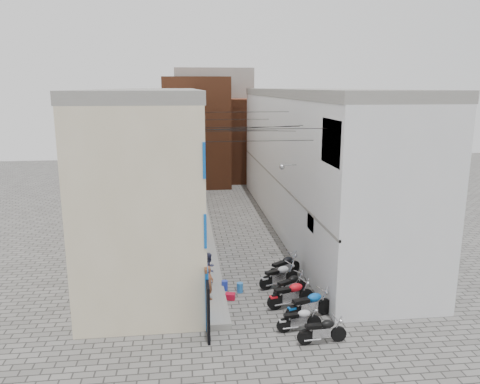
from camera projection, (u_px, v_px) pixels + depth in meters
name	position (u px, v px, depth m)	size (l,w,h in m)	color
ground	(273.00, 327.00, 18.15)	(90.00, 90.00, 0.00)	#5D5B57
plinth	(204.00, 228.00, 30.47)	(0.90, 26.00, 0.25)	gray
building_left	(156.00, 163.00, 29.11)	(5.10, 27.00, 9.00)	beige
building_right	(312.00, 160.00, 30.33)	(5.94, 26.00, 9.00)	silver
building_far_brick_left	(197.00, 132.00, 43.93)	(6.00, 6.00, 10.00)	brown
building_far_brick_right	(246.00, 139.00, 46.67)	(5.00, 6.00, 8.00)	brown
building_far_concrete	(214.00, 122.00, 49.86)	(8.00, 5.00, 11.00)	gray
far_shopfront	(221.00, 176.00, 42.29)	(2.00, 0.30, 2.40)	black
overhead_wires	(247.00, 127.00, 23.98)	(5.80, 13.02, 1.32)	black
motorcycle_a	(322.00, 329.00, 16.93)	(0.59, 1.86, 1.07)	black
motorcycle_b	(299.00, 318.00, 17.79)	(0.56, 1.77, 1.03)	#AFB0B4
motorcycle_c	(309.00, 304.00, 18.75)	(0.68, 2.17, 1.25)	#0A4FA4
motorcycle_d	(291.00, 293.00, 19.72)	(0.68, 2.15, 1.24)	red
motorcycle_e	(290.00, 284.00, 20.75)	(0.61, 1.92, 1.11)	black
motorcycle_f	(279.00, 275.00, 21.73)	(0.65, 2.05, 1.19)	#99999D
motorcycle_g	(284.00, 266.00, 22.72)	(0.68, 2.17, 1.25)	black
person_a	(209.00, 283.00, 19.68)	(0.58, 0.38, 1.58)	brown
person_b	(209.00, 269.00, 21.33)	(0.74, 0.58, 1.53)	#383955
water_jug_near	(240.00, 288.00, 21.22)	(0.29, 0.29, 0.45)	blue
water_jug_far	(225.00, 285.00, 21.43)	(0.29, 0.29, 0.45)	#253ABD
red_crate	(230.00, 296.00, 20.53)	(0.42, 0.32, 0.27)	#B30C27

